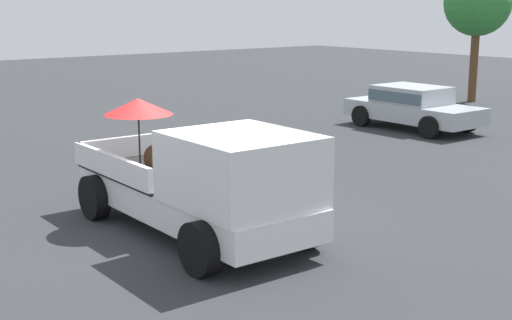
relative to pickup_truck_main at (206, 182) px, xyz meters
name	(u,v)px	position (x,y,z in m)	size (l,w,h in m)	color
ground_plane	(193,232)	(-0.44, 0.02, -0.96)	(80.00, 80.00, 0.00)	#2D3033
pickup_truck_main	(206,182)	(0.00, 0.00, 0.00)	(5.08, 2.31, 2.21)	black
parked_sedan_near	(413,105)	(-4.94, 11.03, -0.22)	(4.31, 2.00, 1.33)	black
tree_by_lot	(478,3)	(-7.68, 17.90, 2.85)	(2.60, 2.60, 5.16)	brown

